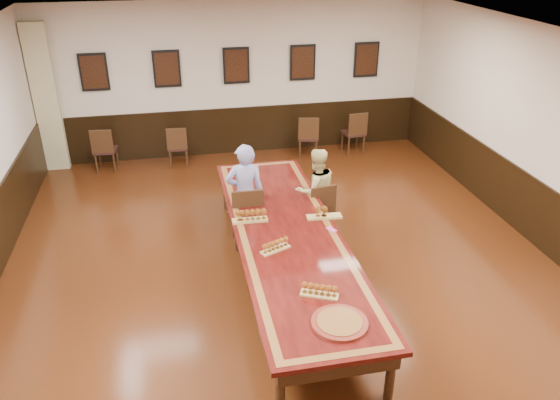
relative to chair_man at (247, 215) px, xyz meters
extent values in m
cube|color=black|center=(0.40, -1.08, -0.51)|extent=(8.00, 10.00, 0.02)
cube|color=white|center=(0.40, -1.08, 2.71)|extent=(8.00, 10.00, 0.02)
cube|color=beige|center=(0.40, 3.93, 1.10)|extent=(8.00, 0.02, 3.20)
imported|color=#4753B2|center=(0.00, 0.11, 0.30)|extent=(0.60, 0.40, 1.61)
imported|color=#DCD189|center=(1.15, 0.21, 0.20)|extent=(0.78, 0.65, 1.40)
cube|color=#DC499A|center=(1.00, -1.12, 0.25)|extent=(0.14, 0.17, 0.01)
cube|color=tan|center=(-3.35, 3.74, 0.95)|extent=(0.45, 0.18, 2.90)
cube|color=black|center=(0.40, 3.90, 0.00)|extent=(7.98, 0.04, 1.00)
cube|color=black|center=(4.38, -1.08, 0.00)|extent=(0.04, 9.98, 1.00)
cube|color=black|center=(0.40, -1.08, 0.22)|extent=(1.40, 5.00, 0.06)
cube|color=#996532|center=(0.40, -1.08, 0.25)|extent=(1.28, 4.88, 0.00)
cube|color=black|center=(0.40, -1.08, 0.25)|extent=(1.10, 4.70, 0.00)
cube|color=black|center=(0.40, -1.08, 0.07)|extent=(1.25, 4.85, 0.18)
cylinder|color=black|center=(-0.18, -3.40, -0.16)|extent=(0.10, 0.10, 0.69)
cylinder|color=black|center=(0.98, -3.40, -0.16)|extent=(0.10, 0.10, 0.69)
cylinder|color=black|center=(-0.18, 1.24, -0.16)|extent=(0.10, 0.10, 0.69)
cylinder|color=black|center=(0.98, 1.24, -0.16)|extent=(0.10, 0.10, 0.69)
cube|color=black|center=(-2.40, 3.86, 1.40)|extent=(0.54, 0.03, 0.74)
cube|color=black|center=(-2.40, 3.84, 1.40)|extent=(0.46, 0.01, 0.64)
cube|color=black|center=(-1.00, 3.86, 1.40)|extent=(0.54, 0.03, 0.74)
cube|color=black|center=(-1.00, 3.84, 1.40)|extent=(0.46, 0.01, 0.64)
cube|color=black|center=(0.40, 3.86, 1.40)|extent=(0.54, 0.03, 0.74)
cube|color=black|center=(0.40, 3.84, 1.40)|extent=(0.46, 0.01, 0.64)
cube|color=black|center=(1.80, 3.86, 1.40)|extent=(0.54, 0.03, 0.74)
cube|color=black|center=(1.80, 3.84, 1.40)|extent=(0.46, 0.01, 0.64)
cube|color=black|center=(3.20, 3.86, 1.40)|extent=(0.54, 0.03, 0.74)
cube|color=black|center=(3.20, 3.84, 1.40)|extent=(0.46, 0.01, 0.64)
cube|color=#A78646|center=(-0.04, -0.66, 0.26)|extent=(0.50, 0.17, 0.03)
cube|color=#A78646|center=(1.00, -0.77, 0.26)|extent=(0.51, 0.18, 0.03)
cube|color=#A78646|center=(0.15, -1.49, 0.26)|extent=(0.42, 0.28, 0.03)
cube|color=#A78646|center=(0.45, -2.52, 0.26)|extent=(0.44, 0.30, 0.03)
cylinder|color=red|center=(0.24, -1.37, 0.26)|extent=(0.21, 0.21, 0.02)
cylinder|color=silver|center=(0.24, -1.37, 0.27)|extent=(0.12, 0.12, 0.01)
cylinder|color=#5B1912|center=(0.52, -3.04, 0.27)|extent=(0.73, 0.73, 0.04)
cylinder|color=#996532|center=(0.52, -3.04, 0.29)|extent=(0.58, 0.58, 0.01)
camera|label=1|loc=(-0.98, -7.29, 3.93)|focal=35.00mm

